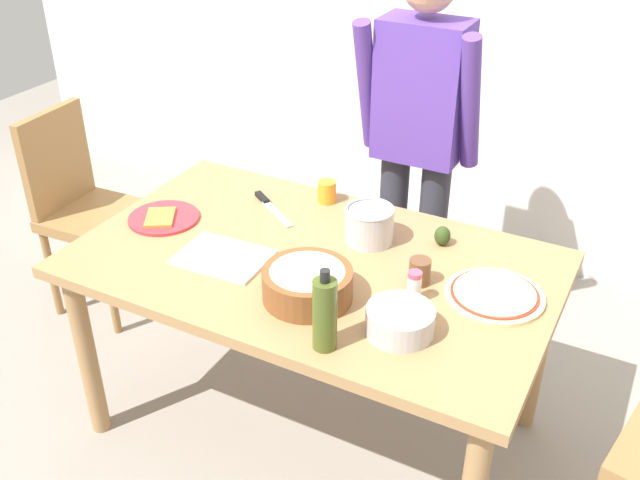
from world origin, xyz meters
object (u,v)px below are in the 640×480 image
at_px(person_cook, 418,136).
at_px(popcorn_bowl, 307,281).
at_px(pizza_raw_on_board, 494,295).
at_px(steel_pot, 369,224).
at_px(salt_shaker, 414,287).
at_px(chair_wooden_left, 82,201).
at_px(mixing_bowl_steel, 400,321).
at_px(dining_table, 313,282).
at_px(cup_orange, 327,192).
at_px(chef_knife, 269,205).
at_px(olive_oil_bottle, 325,314).
at_px(cup_small_brown, 420,271).
at_px(avocado, 442,236).
at_px(plate_with_slice, 163,218).
at_px(cutting_board_white, 223,257).

bearing_deg(person_cook, popcorn_bowl, -88.73).
distance_m(pizza_raw_on_board, steel_pot, 0.51).
bearing_deg(popcorn_bowl, salt_shaker, 25.02).
xyz_separation_m(chair_wooden_left, mixing_bowl_steel, (1.73, -0.47, 0.26)).
bearing_deg(dining_table, cup_orange, 111.17).
bearing_deg(chef_knife, cup_orange, 38.47).
distance_m(olive_oil_bottle, cup_small_brown, 0.44).
relative_size(pizza_raw_on_board, olive_oil_bottle, 1.21).
bearing_deg(cup_small_brown, avocado, 93.51).
xyz_separation_m(chair_wooden_left, popcorn_bowl, (1.41, -0.45, 0.28)).
height_order(plate_with_slice, chef_knife, plate_with_slice).
distance_m(dining_table, plate_with_slice, 0.63).
xyz_separation_m(popcorn_bowl, cup_small_brown, (0.27, 0.24, -0.02)).
distance_m(dining_table, mixing_bowl_steel, 0.48).
distance_m(pizza_raw_on_board, chef_knife, 0.95).
bearing_deg(olive_oil_bottle, person_cook, 98.79).
relative_size(olive_oil_bottle, salt_shaker, 2.42).
bearing_deg(person_cook, avocado, -58.76).
bearing_deg(pizza_raw_on_board, mixing_bowl_steel, -122.83).
relative_size(mixing_bowl_steel, cup_orange, 2.35).
height_order(cup_small_brown, cutting_board_white, cup_small_brown).
bearing_deg(dining_table, olive_oil_bottle, -57.47).
xyz_separation_m(popcorn_bowl, salt_shaker, (0.29, 0.14, -0.01)).
bearing_deg(cup_small_brown, cup_orange, 145.56).
distance_m(plate_with_slice, cup_small_brown, 0.98).
bearing_deg(cup_orange, popcorn_bowl, -67.82).
height_order(steel_pot, avocado, steel_pot).
bearing_deg(dining_table, avocado, 40.28).
height_order(popcorn_bowl, cup_small_brown, popcorn_bowl).
distance_m(dining_table, cup_orange, 0.44).
bearing_deg(chair_wooden_left, dining_table, -10.57).
height_order(plate_with_slice, cutting_board_white, plate_with_slice).
xyz_separation_m(mixing_bowl_steel, olive_oil_bottle, (-0.16, -0.16, 0.07)).
xyz_separation_m(plate_with_slice, avocado, (0.97, 0.31, 0.03)).
height_order(person_cook, avocado, person_cook).
height_order(cup_small_brown, salt_shaker, salt_shaker).
distance_m(plate_with_slice, mixing_bowl_steel, 1.05).
distance_m(plate_with_slice, olive_oil_bottle, 0.94).
bearing_deg(cup_orange, chair_wooden_left, -172.94).
relative_size(person_cook, mixing_bowl_steel, 8.10).
xyz_separation_m(cup_orange, cutting_board_white, (-0.12, -0.53, -0.04)).
bearing_deg(pizza_raw_on_board, plate_with_slice, -175.74).
bearing_deg(cup_small_brown, person_cook, 112.34).
relative_size(cutting_board_white, chef_knife, 1.18).
distance_m(mixing_bowl_steel, salt_shaker, 0.16).
bearing_deg(olive_oil_bottle, chef_knife, 131.94).
bearing_deg(pizza_raw_on_board, avocado, 138.46).
height_order(popcorn_bowl, chef_knife, popcorn_bowl).
bearing_deg(chef_knife, steel_pot, -6.68).
bearing_deg(cup_small_brown, mixing_bowl_steel, -80.86).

